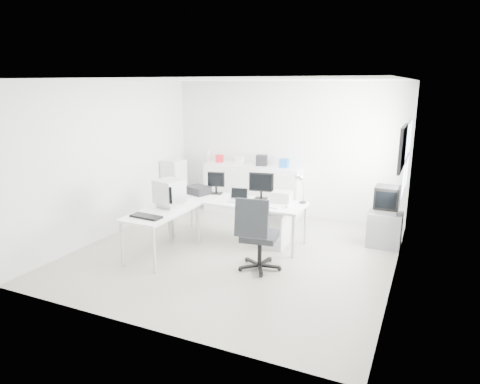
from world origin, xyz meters
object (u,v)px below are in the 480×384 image
at_px(side_desk, 162,233).
at_px(tv_cabinet, 384,229).
at_px(main_desk, 237,220).
at_px(sideboard, 253,189).
at_px(lcd_monitor_small, 216,183).
at_px(filing_cabinet, 174,186).
at_px(crt_tv, 387,200).
at_px(crt_monitor, 169,195).
at_px(drawer_pedestal, 275,229).
at_px(lcd_monitor_large, 261,186).
at_px(laser_printer, 282,197).
at_px(laptop, 238,195).
at_px(office_chair, 260,233).
at_px(inkjet_printer, 198,190).

relative_size(side_desk, tv_cabinet, 2.31).
xyz_separation_m(main_desk, sideboard, (-0.42, 1.69, 0.16)).
xyz_separation_m(lcd_monitor_small, filing_cabinet, (-1.52, 0.91, -0.39)).
relative_size(side_desk, crt_tv, 2.80).
height_order(crt_monitor, sideboard, crt_monitor).
height_order(drawer_pedestal, lcd_monitor_large, lcd_monitor_large).
distance_m(laser_printer, filing_cabinet, 2.99).
relative_size(laptop, office_chair, 0.30).
relative_size(lcd_monitor_small, tv_cabinet, 0.66).
bearing_deg(filing_cabinet, crt_tv, -4.62).
bearing_deg(filing_cabinet, laptop, -30.74).
xyz_separation_m(drawer_pedestal, laser_printer, (0.05, 0.17, 0.54)).
distance_m(main_desk, sideboard, 1.75).
distance_m(crt_monitor, crt_tv, 3.67).
height_order(drawer_pedestal, inkjet_printer, inkjet_printer).
relative_size(crt_tv, sideboard, 0.23).
distance_m(laser_printer, crt_monitor, 1.93).
bearing_deg(main_desk, office_chair, -49.85).
bearing_deg(crt_tv, crt_monitor, -153.31).
relative_size(lcd_monitor_small, lcd_monitor_large, 0.87).
height_order(lcd_monitor_large, crt_tv, lcd_monitor_large).
bearing_deg(side_desk, inkjet_printer, 90.00).
relative_size(side_desk, office_chair, 1.21).
height_order(laptop, crt_tv, crt_tv).
xyz_separation_m(tv_cabinet, sideboard, (-2.84, 0.90, 0.23)).
relative_size(drawer_pedestal, office_chair, 0.52).
relative_size(lcd_monitor_large, laser_printer, 1.42).
height_order(side_desk, office_chair, office_chair).
bearing_deg(inkjet_printer, office_chair, -13.77).
bearing_deg(drawer_pedestal, sideboard, 124.19).
bearing_deg(main_desk, lcd_monitor_small, 155.56).
bearing_deg(sideboard, filing_cabinet, -162.21).
relative_size(lcd_monitor_large, office_chair, 0.40).
height_order(lcd_monitor_small, crt_tv, lcd_monitor_small).
bearing_deg(main_desk, crt_monitor, -135.00).
distance_m(drawer_pedestal, crt_tv, 1.96).
bearing_deg(laser_printer, crt_tv, 16.11).
bearing_deg(laptop, side_desk, -139.80).
relative_size(inkjet_printer, crt_monitor, 1.02).
xyz_separation_m(drawer_pedestal, laptop, (-0.65, -0.15, 0.56)).
relative_size(drawer_pedestal, tv_cabinet, 0.99).
distance_m(drawer_pedestal, laser_printer, 0.57).
relative_size(tv_cabinet, sideboard, 0.28).
bearing_deg(tv_cabinet, filing_cabinet, 175.38).
relative_size(lcd_monitor_large, tv_cabinet, 0.76).
relative_size(laser_printer, crt_tv, 0.65).
height_order(crt_tv, filing_cabinet, filing_cabinet).
xyz_separation_m(lcd_monitor_large, laser_printer, (0.40, -0.03, -0.14)).
xyz_separation_m(lcd_monitor_small, sideboard, (0.13, 1.44, -0.42)).
relative_size(crt_monitor, filing_cabinet, 0.36).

